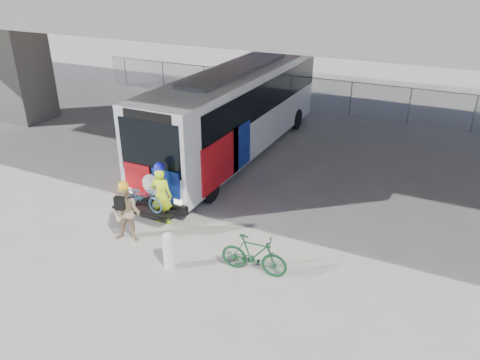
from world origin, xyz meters
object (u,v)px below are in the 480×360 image
Objects in this scene: bollard at (168,249)px; cyclist_tan at (126,213)px; bus at (237,106)px; bike_parked at (254,255)px; cyclist_hivis at (161,194)px.

cyclist_tan is at bearing 161.27° from bollard.
bus is 7.77m from cyclist_tan.
bus is at bearing 75.40° from cyclist_tan.
cyclist_hivis is at bearing 67.91° from bike_parked.
cyclist_hivis is 1.37m from cyclist_tan.
cyclist_hivis is (-1.56, 1.96, 0.41)m from bollard.
bike_parked is at bearing -60.41° from bus.
bike_parked is at bearing 21.05° from bollard.
bus is at bearing 104.20° from bollard.
bike_parked is at bearing -13.60° from cyclist_tan.
bike_parked is at bearing 152.15° from cyclist_hivis.
cyclist_hivis reaches higher than bollard.
cyclist_tan is 1.06× the size of bike_parked.
bus is 8.74m from bike_parked.
bus is 6.46m from cyclist_hivis.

